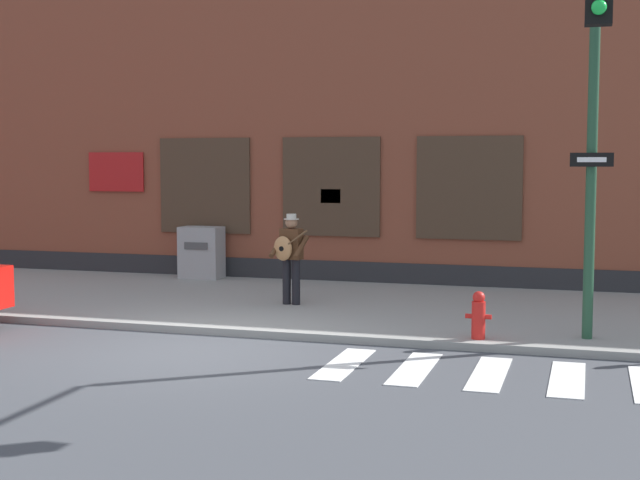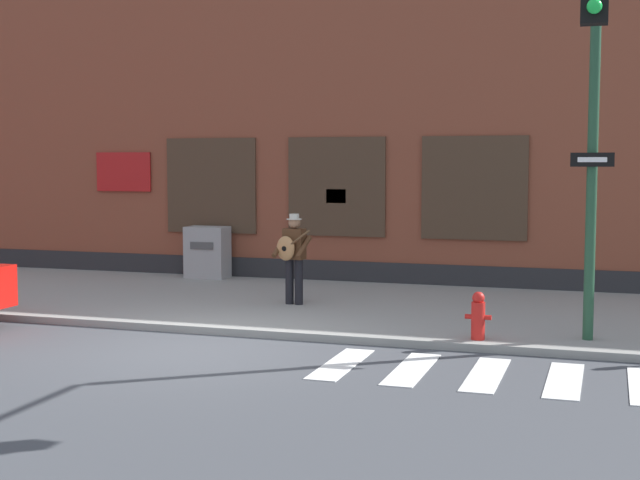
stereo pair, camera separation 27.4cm
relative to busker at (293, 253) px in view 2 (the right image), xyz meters
The scene contains 8 objects.
ground_plane 3.76m from the busker, 93.12° to the right, with size 160.00×160.00×0.00m, color #424449.
sidewalk 1.09m from the busker, 115.56° to the left, with size 28.00×5.85×0.12m.
building_backdrop 5.84m from the busker, 92.11° to the left, with size 28.00×4.06×6.83m.
crosswalk 5.95m from the busker, 40.62° to the right, with size 5.20×1.90×0.01m.
busker is the anchor object (origin of this frame).
traffic_light 6.42m from the busker, 28.93° to the right, with size 0.60×3.11×4.98m.
utility_box 4.22m from the busker, 136.60° to the left, with size 0.92×0.58×1.14m.
fire_hydrant 4.27m from the busker, 30.82° to the right, with size 0.38×0.20×0.70m.
Camera 2 is at (5.60, -11.37, 2.69)m, focal length 50.00 mm.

